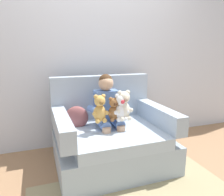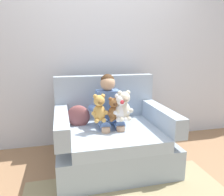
# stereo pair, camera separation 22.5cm
# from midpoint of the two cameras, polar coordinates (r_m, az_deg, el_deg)

# --- Properties ---
(ground_plane) EXTENTS (8.00, 8.00, 0.00)m
(ground_plane) POSITION_cam_midpoint_polar(r_m,az_deg,el_deg) (2.60, 2.79, -17.08)
(ground_plane) COLOR #936D4C
(back_wall) EXTENTS (6.00, 0.10, 2.60)m
(back_wall) POSITION_cam_midpoint_polar(r_m,az_deg,el_deg) (2.97, -1.06, 12.93)
(back_wall) COLOR silver
(back_wall) RESTS_ON ground
(armchair) EXTENTS (1.24, 1.00, 0.98)m
(armchair) POSITION_cam_midpoint_polar(r_m,az_deg,el_deg) (2.50, 2.57, -10.50)
(armchair) COLOR #9EADBC
(armchair) RESTS_ON ground
(seated_child) EXTENTS (0.45, 0.39, 0.82)m
(seated_child) POSITION_cam_midpoint_polar(r_m,az_deg,el_deg) (2.42, 1.90, -2.54)
(seated_child) COLOR #597AB7
(seated_child) RESTS_ON armchair
(plush_cream) EXTENTS (0.19, 0.16, 0.32)m
(plush_cream) POSITION_cam_midpoint_polar(r_m,az_deg,el_deg) (2.28, 5.99, -2.29)
(plush_cream) COLOR silver
(plush_cream) RESTS_ON armchair
(plush_white) EXTENTS (0.17, 0.14, 0.29)m
(plush_white) POSITION_cam_midpoint_polar(r_m,az_deg,el_deg) (2.27, 5.14, -2.74)
(plush_white) COLOR white
(plush_white) RESTS_ON armchair
(plush_brown) EXTENTS (0.15, 0.12, 0.26)m
(plush_brown) POSITION_cam_midpoint_polar(r_m,az_deg,el_deg) (2.27, 3.32, -3.13)
(plush_brown) COLOR brown
(plush_brown) RESTS_ON armchair
(plush_honey) EXTENTS (0.18, 0.14, 0.30)m
(plush_honey) POSITION_cam_midpoint_polar(r_m,az_deg,el_deg) (2.23, -0.48, -2.93)
(plush_honey) COLOR gold
(plush_honey) RESTS_ON armchair
(throw_pillow) EXTENTS (0.28, 0.17, 0.26)m
(throw_pillow) POSITION_cam_midpoint_polar(r_m,az_deg,el_deg) (2.48, -6.30, -4.89)
(throw_pillow) COLOR #8C4C4C
(throw_pillow) RESTS_ON armchair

